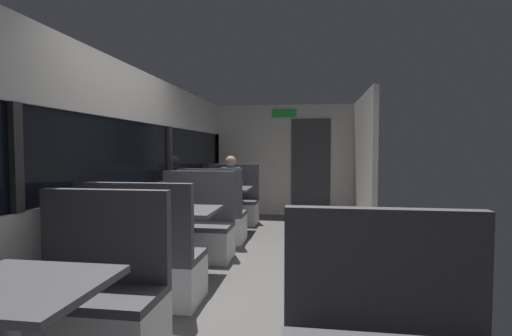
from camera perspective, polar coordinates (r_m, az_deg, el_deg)
ground_plane at (r=3.96m, az=-0.15°, el=-17.69°), size 3.30×9.20×0.02m
carriage_window_panel_left at (r=4.19m, az=-20.20°, el=-1.06°), size 0.09×8.48×2.30m
carriage_end_bulkhead at (r=7.89m, az=4.74°, el=1.10°), size 2.90×0.11×2.30m
carriage_aisle_panel_right at (r=6.74m, az=16.00°, el=0.79°), size 0.08×2.40×2.30m
dining_table_near_window at (r=2.26m, az=-33.49°, el=-16.78°), size 0.90×0.70×0.74m
bench_near_window_facing_entry at (r=2.90m, az=-23.54°, el=-18.72°), size 0.95×0.50×1.10m
dining_table_mid_window at (r=4.17m, az=-12.16°, el=-7.45°), size 0.90×0.70×0.74m
bench_mid_window_facing_end at (r=3.61m, az=-16.09°, el=-14.20°), size 0.95×0.50×1.10m
bench_mid_window_facing_entry at (r=4.88m, az=-9.21°, el=-9.63°), size 0.95×0.50×1.10m
dining_table_far_window at (r=6.31m, az=-4.97°, el=-3.89°), size 0.90×0.70×0.74m
bench_far_window_facing_end at (r=5.69m, az=-6.58°, el=-7.81°), size 0.95×0.50×1.10m
bench_far_window_facing_entry at (r=7.03m, az=-3.65°, el=-5.74°), size 0.95×0.50×1.10m
seated_passenger at (r=6.93m, az=-3.78°, el=-4.13°), size 0.47×0.55×1.26m
coffee_cup_secondary at (r=6.27m, az=-5.10°, el=-2.60°), size 0.07×0.07×0.09m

